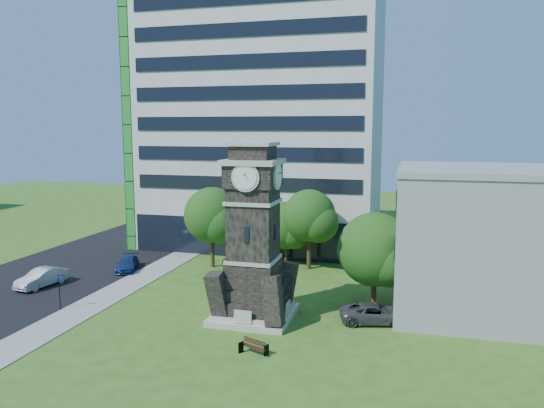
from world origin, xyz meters
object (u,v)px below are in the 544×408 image
(clock_tower, at_px, (253,244))
(car_street_mid, at_px, (42,278))
(car_street_north, at_px, (127,264))
(car_east_lot, at_px, (375,313))
(park_bench, at_px, (254,346))
(street_sign, at_px, (59,288))

(clock_tower, height_order, car_street_mid, clock_tower)
(car_street_mid, distance_m, car_street_north, 7.71)
(clock_tower, height_order, car_east_lot, clock_tower)
(car_east_lot, bearing_deg, park_bench, 122.85)
(car_street_mid, height_order, park_bench, car_street_mid)
(park_bench, bearing_deg, car_street_mid, -177.47)
(clock_tower, relative_size, car_east_lot, 2.57)
(clock_tower, xyz_separation_m, park_bench, (1.78, -5.74, -4.83))
(car_street_north, height_order, park_bench, car_street_north)
(clock_tower, distance_m, car_street_north, 18.05)
(clock_tower, xyz_separation_m, street_sign, (-14.11, -2.21, -3.64))
(car_street_north, bearing_deg, car_east_lot, -37.94)
(car_street_north, distance_m, park_bench, 22.24)
(park_bench, bearing_deg, car_east_lot, 70.45)
(car_street_mid, xyz_separation_m, park_bench, (21.07, -8.08, -0.30))
(car_east_lot, xyz_separation_m, park_bench, (-6.47, -6.92, -0.21))
(car_street_north, height_order, car_east_lot, car_east_lot)
(car_street_mid, xyz_separation_m, street_sign, (5.18, -4.55, 0.88))
(clock_tower, bearing_deg, street_sign, -171.11)
(park_bench, xyz_separation_m, street_sign, (-15.88, 3.53, 1.18))
(clock_tower, height_order, street_sign, clock_tower)
(car_east_lot, bearing_deg, car_street_mid, 73.50)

